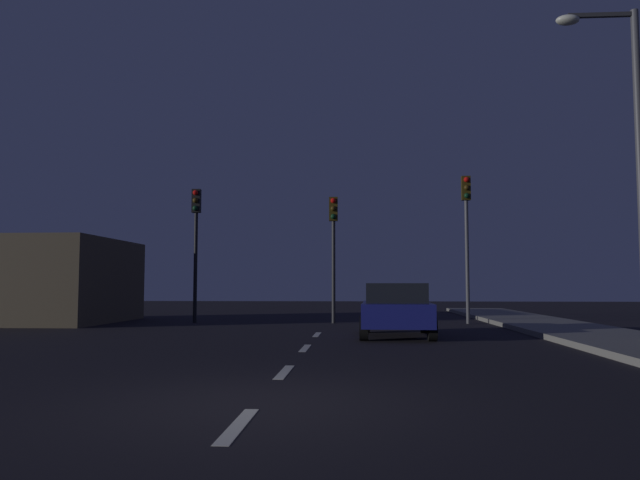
{
  "coord_description": "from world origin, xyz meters",
  "views": [
    {
      "loc": [
        1.23,
        -7.4,
        1.41
      ],
      "look_at": [
        -0.14,
        13.69,
        2.97
      ],
      "focal_mm": 34.42,
      "sensor_mm": 36.0,
      "label": 1
    }
  ],
  "objects_px": {
    "traffic_signal_left": "(196,229)",
    "traffic_signal_center": "(333,234)",
    "traffic_signal_right": "(467,221)",
    "street_lamp_right": "(627,143)",
    "car_stopped_ahead": "(396,309)"
  },
  "relations": [
    {
      "from": "traffic_signal_center",
      "to": "car_stopped_ahead",
      "type": "height_order",
      "value": "traffic_signal_center"
    },
    {
      "from": "traffic_signal_right",
      "to": "street_lamp_right",
      "type": "bearing_deg",
      "value": -74.21
    },
    {
      "from": "traffic_signal_right",
      "to": "street_lamp_right",
      "type": "height_order",
      "value": "street_lamp_right"
    },
    {
      "from": "traffic_signal_right",
      "to": "street_lamp_right",
      "type": "xyz_separation_m",
      "value": [
        2.34,
        -8.26,
        0.94
      ]
    },
    {
      "from": "car_stopped_ahead",
      "to": "street_lamp_right",
      "type": "distance_m",
      "value": 7.06
    },
    {
      "from": "traffic_signal_left",
      "to": "street_lamp_right",
      "type": "xyz_separation_m",
      "value": [
        12.53,
        -8.26,
        1.19
      ]
    },
    {
      "from": "traffic_signal_center",
      "to": "street_lamp_right",
      "type": "relative_size",
      "value": 0.59
    },
    {
      "from": "traffic_signal_center",
      "to": "traffic_signal_right",
      "type": "relative_size",
      "value": 0.86
    },
    {
      "from": "traffic_signal_left",
      "to": "traffic_signal_center",
      "type": "xyz_separation_m",
      "value": [
        5.25,
        -0.0,
        -0.23
      ]
    },
    {
      "from": "traffic_signal_left",
      "to": "traffic_signal_center",
      "type": "bearing_deg",
      "value": -0.01
    },
    {
      "from": "traffic_signal_left",
      "to": "traffic_signal_center",
      "type": "distance_m",
      "value": 5.26
    },
    {
      "from": "traffic_signal_center",
      "to": "car_stopped_ahead",
      "type": "distance_m",
      "value": 6.7
    },
    {
      "from": "car_stopped_ahead",
      "to": "traffic_signal_center",
      "type": "bearing_deg",
      "value": 108.64
    },
    {
      "from": "traffic_signal_left",
      "to": "car_stopped_ahead",
      "type": "height_order",
      "value": "traffic_signal_left"
    },
    {
      "from": "traffic_signal_left",
      "to": "traffic_signal_right",
      "type": "bearing_deg",
      "value": 0.0
    }
  ]
}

